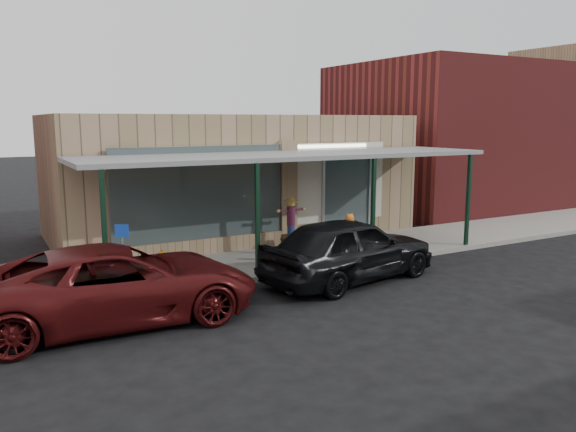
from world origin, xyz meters
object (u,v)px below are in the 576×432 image
barrel_pumpkin (162,267)px  parked_sedan (349,249)px  handicap_sign (123,247)px  car_maroon (118,284)px  barrel_scarecrow (291,231)px

barrel_pumpkin → parked_sedan: bearing=-28.3°
barrel_pumpkin → handicap_sign: size_ratio=0.44×
handicap_sign → car_maroon: (-0.52, -1.83, -0.34)m
barrel_scarecrow → barrel_pumpkin: (-4.32, -1.05, -0.31)m
barrel_scarecrow → car_maroon: 6.82m
barrel_pumpkin → parked_sedan: parked_sedan is taller
barrel_scarecrow → car_maroon: bearing=-169.8°
barrel_pumpkin → parked_sedan: (4.15, -2.23, 0.44)m
car_maroon → parked_sedan: bearing=-86.3°
handicap_sign → parked_sedan: (5.22, -1.70, -0.29)m
barrel_pumpkin → handicap_sign: (-1.07, -0.53, 0.73)m
barrel_pumpkin → barrel_scarecrow: bearing=13.6°
parked_sedan → car_maroon: parked_sedan is taller
barrel_scarecrow → car_maroon: (-5.91, -3.41, 0.08)m
barrel_scarecrow → barrel_pumpkin: size_ratio=2.43×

